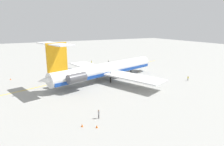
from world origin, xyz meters
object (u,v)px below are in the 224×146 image
Objects in this scene: ground_crew_starboard at (91,62)px; safety_cone_tail at (10,79)px; ground_crew_near_tail at (99,113)px; main_jetliner at (103,70)px; safety_cone_nose at (97,126)px; safety_cone_wingtip at (82,125)px; ground_crew_near_nose at (188,78)px; ground_crew_portside at (108,61)px.

ground_crew_starboard is 3.22× the size of safety_cone_tail.
ground_crew_near_tail is at bearing 124.76° from ground_crew_starboard.
main_jetliner is 32.03m from safety_cone_tail.
main_jetliner is 31.62m from safety_cone_nose.
main_jetliner is at bearing -122.99° from safety_cone_wingtip.
ground_crew_near_nose is 45.50m from ground_crew_starboard.
safety_cone_tail is at bearing 135.23° from main_jetliner.
ground_crew_near_nose is 39.98m from ground_crew_portside.
ground_crew_near_tail is at bearing 110.34° from safety_cone_tail.
safety_cone_tail is (13.02, -43.36, 0.00)m from safety_cone_nose.
safety_cone_wingtip is (41.81, 12.51, -0.76)m from ground_crew_near_nose.
ground_crew_near_tail is 42.81m from safety_cone_tail.
ground_crew_near_tail is 1.00× the size of ground_crew_portside.
main_jetliner reaches higher than ground_crew_starboard.
ground_crew_portside is 1.03× the size of ground_crew_starboard.
ground_crew_portside reaches higher than safety_cone_nose.
main_jetliner is 27.83m from ground_crew_near_tail.
ground_crew_starboard reaches higher than safety_cone_tail.
ground_crew_portside is 3.32× the size of safety_cone_nose.
main_jetliner reaches higher than ground_crew_portside.
safety_cone_tail is (10.78, -41.75, 0.00)m from safety_cone_wingtip.
main_jetliner is 31.38m from safety_cone_wingtip.
ground_crew_portside is at bearing -167.47° from safety_cone_tail.
ground_crew_near_tail is at bearing -158.34° from safety_cone_wingtip.
ground_crew_portside is 43.46m from safety_cone_tail.
ground_crew_portside is 60.42m from safety_cone_nose.
ground_crew_portside reaches higher than safety_cone_tail.
ground_crew_near_nose is 2.98× the size of safety_cone_tail.
safety_cone_tail is (14.88, -40.13, -0.88)m from ground_crew_near_tail.
ground_crew_near_tail is (37.72, 10.89, 0.12)m from ground_crew_near_nose.
ground_crew_starboard is 60.20m from safety_cone_nose.
ground_crew_starboard reaches higher than safety_cone_nose.
safety_cone_tail is (34.96, 12.70, -0.85)m from ground_crew_starboard.
ground_crew_starboard reaches higher than safety_cone_wingtip.
safety_cone_wingtip is at bearing -138.44° from main_jetliner.
ground_crew_portside is at bearing -119.12° from safety_cone_nose.
safety_cone_tail is at bearing 19.49° from ground_crew_portside.
safety_cone_nose is 2.75m from safety_cone_wingtip.
ground_crew_near_tail is 3.33× the size of safety_cone_tail.
safety_cone_tail is at bearing 75.54° from ground_crew_starboard.
safety_cone_nose is at bearing -171.58° from ground_crew_near_nose.
ground_crew_near_nose is at bearing 168.38° from ground_crew_starboard.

